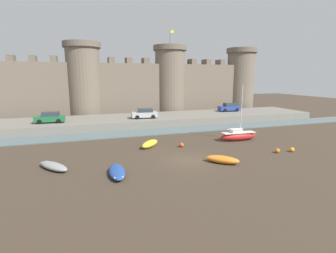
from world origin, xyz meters
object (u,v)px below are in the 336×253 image
sailboat_foreground_right (238,136)px  car_quay_centre_east (145,113)px  mooring_buoy_off_centre (292,150)px  rowboat_midflat_left (150,144)px  rowboat_midflat_centre (54,166)px  rowboat_near_channel_left (117,171)px  mooring_buoy_mid_mud (182,145)px  car_quay_west (50,117)px  car_quay_east (229,107)px  mooring_buoy_near_channel (277,151)px  rowboat_foreground_centre (223,159)px

sailboat_foreground_right → car_quay_centre_east: sailboat_foreground_right is taller
sailboat_foreground_right → mooring_buoy_off_centre: bearing=-67.9°
rowboat_midflat_left → rowboat_midflat_centre: 10.62m
rowboat_near_channel_left → mooring_buoy_off_centre: rowboat_near_channel_left is taller
mooring_buoy_mid_mud → car_quay_west: car_quay_west is taller
rowboat_near_channel_left → rowboat_midflat_left: rowboat_midflat_left is taller
sailboat_foreground_right → car_quay_centre_east: (-8.61, 13.68, 1.36)m
rowboat_near_channel_left → mooring_buoy_mid_mud: (8.10, 6.26, -0.05)m
mooring_buoy_mid_mud → mooring_buoy_off_centre: bearing=-28.1°
rowboat_midflat_centre → car_quay_east: size_ratio=0.85×
rowboat_near_channel_left → mooring_buoy_near_channel: rowboat_near_channel_left is taller
mooring_buoy_off_centre → car_quay_east: bearing=74.2°
mooring_buoy_mid_mud → car_quay_centre_east: (-0.77, 14.35, 1.73)m
rowboat_midflat_centre → mooring_buoy_near_channel: 21.83m
sailboat_foreground_right → rowboat_midflat_centre: 21.29m
rowboat_midflat_left → rowboat_midflat_centre: bearing=-155.8°
rowboat_foreground_centre → mooring_buoy_mid_mud: rowboat_foreground_centre is taller
mooring_buoy_off_centre → mooring_buoy_near_channel: bearing=173.8°
sailboat_foreground_right → rowboat_midflat_centre: size_ratio=1.93×
rowboat_midflat_centre → car_quay_west: car_quay_west is taller
mooring_buoy_off_centre → car_quay_west: car_quay_west is taller
rowboat_midflat_centre → mooring_buoy_near_channel: size_ratio=7.31×
mooring_buoy_off_centre → car_quay_west: size_ratio=0.12×
rowboat_midflat_centre → car_quay_centre_east: car_quay_centre_east is taller
sailboat_foreground_right → mooring_buoy_near_channel: (0.79, -6.02, -0.38)m
mooring_buoy_off_centre → rowboat_near_channel_left: bearing=-177.8°
rowboat_midflat_centre → mooring_buoy_mid_mud: (13.09, 3.21, -0.05)m
rowboat_foreground_centre → sailboat_foreground_right: size_ratio=0.43×
rowboat_near_channel_left → car_quay_west: car_quay_west is taller
car_quay_centre_east → car_quay_east: 17.95m
rowboat_near_channel_left → car_quay_centre_east: bearing=70.4°
rowboat_near_channel_left → car_quay_west: 22.01m
rowboat_midflat_centre → mooring_buoy_mid_mud: bearing=13.8°
car_quay_west → rowboat_midflat_centre: bearing=-84.3°
mooring_buoy_near_channel → mooring_buoy_off_centre: 1.74m
rowboat_near_channel_left → car_quay_east: size_ratio=0.91×
rowboat_near_channel_left → rowboat_midflat_left: bearing=57.6°
rowboat_near_channel_left → car_quay_east: 34.55m
rowboat_midflat_left → mooring_buoy_off_centre: (13.77, -6.69, -0.16)m
rowboat_midflat_left → sailboat_foreground_right: bearing=-2.5°
rowboat_foreground_centre → car_quay_east: size_ratio=0.71×
rowboat_midflat_centre → car_quay_west: (-1.77, 17.83, 1.68)m
car_quay_west → car_quay_east: (31.75, 2.90, 0.00)m
mooring_buoy_mid_mud → mooring_buoy_near_channel: bearing=-31.8°
rowboat_foreground_centre → mooring_buoy_mid_mud: (-1.52, 6.40, -0.11)m
rowboat_midflat_centre → mooring_buoy_mid_mud: size_ratio=7.00×
mooring_buoy_mid_mud → car_quay_west: size_ratio=0.12×
rowboat_midflat_left → car_quay_west: (-11.45, 13.47, 1.58)m
rowboat_foreground_centre → car_quay_east: (15.38, 23.92, 1.62)m
sailboat_foreground_right → mooring_buoy_near_channel: sailboat_foreground_right is taller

